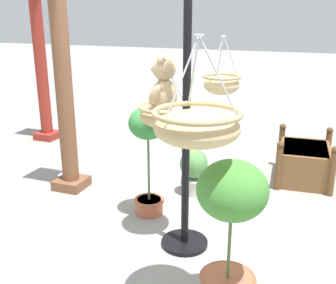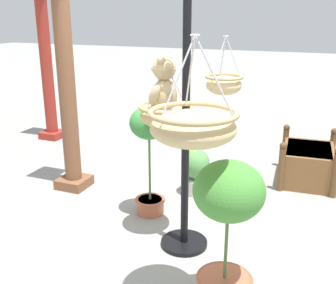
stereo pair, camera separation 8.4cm
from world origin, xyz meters
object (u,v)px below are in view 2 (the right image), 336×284
greenhouse_pillar_left (66,73)px  hanging_basket_with_teddy (165,114)px  hanging_basket_right_low (224,84)px  potted_plant_tall_leafy (227,223)px  greenhouse_pillar_right (46,60)px  potted_plant_small_succulent (149,146)px  hanging_basket_left_high (193,126)px  teddy_bear (163,89)px  potted_plant_trailing_ivy (195,170)px  wooden_planter_box (307,163)px  display_pole_central (185,163)px

greenhouse_pillar_left → hanging_basket_with_teddy: bearing=-111.6°
hanging_basket_right_low → potted_plant_tall_leafy: hanging_basket_right_low is taller
greenhouse_pillar_right → potted_plant_small_succulent: size_ratio=2.34×
hanging_basket_with_teddy → hanging_basket_left_high: (-0.92, -0.57, 0.19)m
hanging_basket_left_high → hanging_basket_right_low: bearing=8.9°
hanging_basket_left_high → hanging_basket_right_low: hanging_basket_left_high is taller
teddy_bear → potted_plant_trailing_ivy: 1.51m
potted_plant_small_succulent → potted_plant_trailing_ivy: bearing=-24.1°
teddy_bear → greenhouse_pillar_right: size_ratio=0.19×
hanging_basket_with_teddy → hanging_basket_left_high: 1.10m
hanging_basket_right_low → greenhouse_pillar_left: bearing=108.2°
hanging_basket_with_teddy → wooden_planter_box: size_ratio=0.60×
greenhouse_pillar_left → wooden_planter_box: (1.29, -2.71, -1.19)m
greenhouse_pillar_left → potted_plant_trailing_ivy: size_ratio=5.18×
teddy_bear → hanging_basket_left_high: 1.10m
potted_plant_tall_leafy → potted_plant_small_succulent: size_ratio=0.97×
greenhouse_pillar_left → potted_plant_small_succulent: (-0.28, -1.18, -0.66)m
hanging_basket_left_high → potted_plant_tall_leafy: size_ratio=0.60×
teddy_bear → hanging_basket_left_high: (-0.92, -0.60, -0.04)m
potted_plant_small_succulent → display_pole_central: bearing=-129.6°
hanging_basket_left_high → potted_plant_small_succulent: size_ratio=0.59×
potted_plant_small_succulent → hanging_basket_right_low: bearing=-33.4°
greenhouse_pillar_right → greenhouse_pillar_left: bearing=-136.1°
display_pole_central → hanging_basket_right_low: 1.40m
potted_plant_trailing_ivy → potted_plant_tall_leafy: bearing=-155.7°
hanging_basket_with_teddy → greenhouse_pillar_right: bearing=54.1°
hanging_basket_right_low → potted_plant_trailing_ivy: size_ratio=1.14×
hanging_basket_left_high → display_pole_central: bearing=22.6°
teddy_bear → greenhouse_pillar_left: greenhouse_pillar_left is taller
greenhouse_pillar_left → wooden_planter_box: greenhouse_pillar_left is taller
hanging_basket_right_low → wooden_planter_box: hanging_basket_right_low is taller
hanging_basket_right_low → potted_plant_trailing_ivy: (-0.18, 0.26, -1.03)m
potted_plant_small_succulent → potted_plant_trailing_ivy: 0.87m
greenhouse_pillar_left → hanging_basket_right_low: bearing=-71.8°
hanging_basket_with_teddy → greenhouse_pillar_left: greenhouse_pillar_left is taller
potted_plant_small_succulent → potted_plant_trailing_ivy: (0.67, -0.30, -0.48)m
display_pole_central → potted_plant_trailing_ivy: display_pole_central is taller
greenhouse_pillar_right → hanging_basket_right_low: bearing=-107.6°
teddy_bear → potted_plant_small_succulent: size_ratio=0.45×
hanging_basket_left_high → greenhouse_pillar_right: 4.78m
display_pole_central → potted_plant_small_succulent: (0.46, 0.56, -0.05)m
teddy_bear → potted_plant_trailing_ivy: (0.98, -0.01, -1.15)m
greenhouse_pillar_left → teddy_bear: bearing=-111.9°
teddy_bear → potted_plant_tall_leafy: (-0.84, -0.83, -0.75)m
greenhouse_pillar_right → potted_plant_tall_leafy: (-3.04, -3.85, -0.65)m
display_pole_central → hanging_basket_left_high: (-0.77, -0.32, 0.58)m
hanging_basket_left_high → greenhouse_pillar_left: (1.51, 2.06, 0.03)m
wooden_planter_box → potted_plant_trailing_ivy: (-0.90, 1.23, 0.05)m
potted_plant_small_succulent → potted_plant_trailing_ivy: size_ratio=2.08×
hanging_basket_left_high → greenhouse_pillar_left: size_ratio=0.24×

